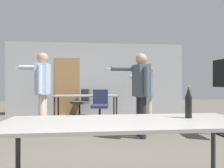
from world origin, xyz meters
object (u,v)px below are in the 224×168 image
Objects in this scene: person_left_plaid at (149,90)px; beer_bottle at (188,103)px; office_chair_near_pushed at (100,107)px; person_far_watching at (42,85)px; office_chair_mid_tucked at (81,103)px; person_near_casual at (141,87)px.

person_left_plaid is 4.80× the size of beer_bottle.
person_left_plaid reaches higher than office_chair_near_pushed.
person_far_watching is (-2.59, -0.56, 0.14)m from person_left_plaid.
person_far_watching is 2.61m from office_chair_mid_tucked.
person_far_watching is at bearing 128.25° from beer_bottle.
beer_bottle is at bearing 109.44° from office_chair_near_pushed.
office_chair_near_pushed is (-0.77, 1.63, -0.60)m from person_near_casual.
person_far_watching is 1.83m from office_chair_near_pushed.
office_chair_near_pushed is at bearing 85.64° from person_left_plaid.
office_chair_mid_tucked is (-1.35, 2.96, -0.61)m from person_near_casual.
person_far_watching is 1.04× the size of person_near_casual.
person_near_casual is (2.10, -0.55, -0.04)m from person_far_watching.
office_chair_near_pushed is at bearing 101.28° from beer_bottle.
beer_bottle is at bearing 154.85° from office_chair_mid_tucked.
beer_bottle is (0.74, -3.71, 0.47)m from office_chair_near_pushed.
office_chair_mid_tucked is at bearing 63.06° from person_left_plaid.
person_left_plaid reaches higher than office_chair_mid_tucked.
beer_bottle reaches higher than office_chair_mid_tucked.
person_far_watching is at bearing 122.98° from office_chair_mid_tucked.
person_near_casual is 1.88× the size of office_chair_mid_tucked.
office_chair_mid_tucked is 5.24m from beer_bottle.
person_far_watching reaches higher than office_chair_near_pushed.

